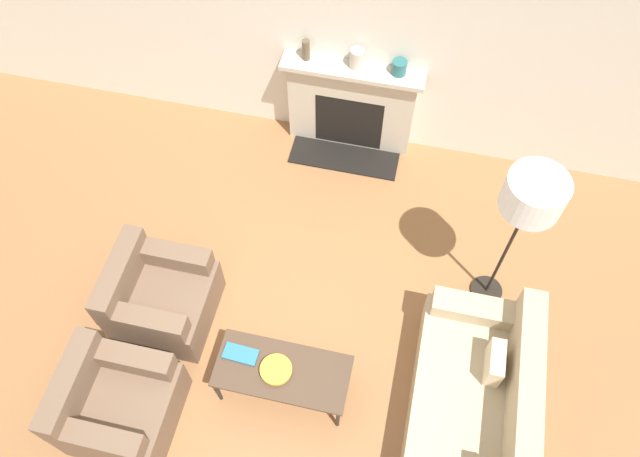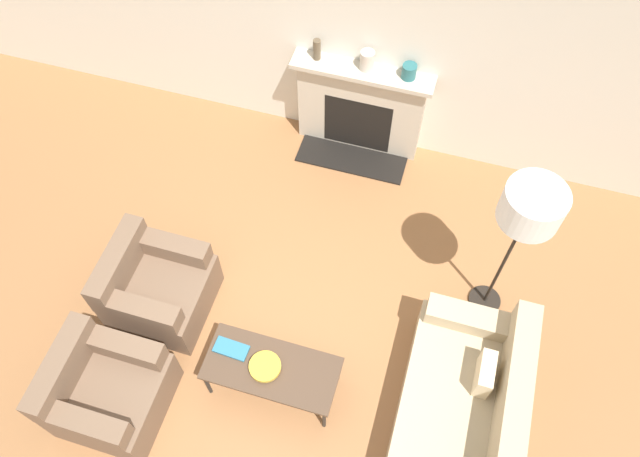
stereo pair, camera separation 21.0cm
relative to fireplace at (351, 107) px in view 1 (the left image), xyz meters
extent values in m
plane|color=#99663D|center=(-0.18, -2.83, -0.54)|extent=(18.00, 18.00, 0.00)
cube|color=silver|center=(-0.18, 0.14, 0.91)|extent=(18.00, 0.06, 2.90)
cube|color=beige|center=(0.00, 0.01, -0.01)|extent=(1.33, 0.20, 1.05)
cube|color=black|center=(0.00, -0.07, -0.15)|extent=(0.73, 0.04, 0.68)
cube|color=black|center=(0.00, -0.27, -0.53)|extent=(1.20, 0.40, 0.02)
cube|color=beige|center=(0.00, -0.02, 0.54)|extent=(1.45, 0.28, 0.05)
cube|color=tan|center=(1.56, -3.01, -0.33)|extent=(0.92, 2.14, 0.41)
cube|color=tan|center=(1.93, -3.01, 0.09)|extent=(0.20, 2.14, 0.43)
cube|color=tan|center=(1.56, -2.05, -0.04)|extent=(0.85, 0.22, 0.17)
cube|color=beige|center=(1.70, -2.53, 0.02)|extent=(0.12, 0.32, 0.28)
cube|color=brown|center=(-1.23, -3.48, -0.31)|extent=(0.83, 0.84, 0.45)
cube|color=brown|center=(-1.56, -3.48, 0.09)|extent=(0.18, 0.84, 0.35)
cube|color=brown|center=(-1.23, -3.81, 0.02)|extent=(0.75, 0.18, 0.20)
cube|color=brown|center=(-1.23, -3.15, 0.02)|extent=(0.75, 0.18, 0.20)
cube|color=brown|center=(-1.23, -2.48, -0.31)|extent=(0.83, 0.84, 0.45)
cube|color=brown|center=(-1.56, -2.48, 0.09)|extent=(0.18, 0.84, 0.35)
cube|color=brown|center=(-1.23, -2.81, 0.02)|extent=(0.75, 0.18, 0.20)
cube|color=brown|center=(-1.23, -2.15, 0.02)|extent=(0.75, 0.18, 0.20)
cube|color=#4C3828|center=(0.00, -2.93, -0.11)|extent=(1.12, 0.51, 0.03)
cylinder|color=black|center=(-0.52, -3.15, -0.33)|extent=(0.03, 0.03, 0.41)
cylinder|color=black|center=(0.53, -3.15, -0.33)|extent=(0.03, 0.03, 0.41)
cylinder|color=black|center=(-0.52, -2.72, -0.33)|extent=(0.03, 0.03, 0.41)
cylinder|color=black|center=(0.53, -2.72, -0.33)|extent=(0.03, 0.03, 0.41)
cylinder|color=gold|center=(-0.04, -2.95, -0.08)|extent=(0.09, 0.09, 0.01)
cylinder|color=gold|center=(-0.04, -2.95, -0.06)|extent=(0.27, 0.27, 0.04)
cube|color=teal|center=(-0.37, -2.88, -0.08)|extent=(0.30, 0.16, 0.02)
cylinder|color=black|center=(1.67, -1.58, -0.52)|extent=(0.30, 0.30, 0.03)
cylinder|color=black|center=(1.67, -1.58, 0.23)|extent=(0.03, 0.03, 1.48)
cylinder|color=white|center=(1.67, -1.58, 1.09)|extent=(0.48, 0.48, 0.31)
cylinder|color=brown|center=(-0.48, 0.01, 0.68)|extent=(0.08, 0.08, 0.22)
cylinder|color=beige|center=(0.03, 0.01, 0.67)|extent=(0.14, 0.14, 0.21)
cylinder|color=#28666B|center=(0.45, 0.01, 0.64)|extent=(0.14, 0.14, 0.15)
camera|label=1|loc=(0.70, -4.58, 4.91)|focal=35.00mm
camera|label=2|loc=(0.90, -4.53, 4.91)|focal=35.00mm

